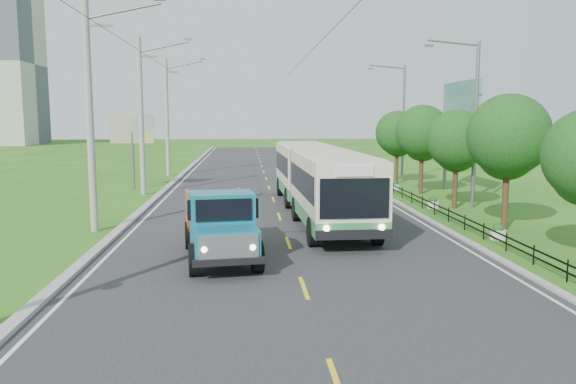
{
  "coord_description": "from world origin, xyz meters",
  "views": [
    {
      "loc": [
        -1.66,
        -15.78,
        4.92
      ],
      "look_at": [
        0.08,
        7.14,
        1.9
      ],
      "focal_mm": 35.0,
      "sensor_mm": 36.0,
      "label": 1
    }
  ],
  "objects": [
    {
      "name": "railing_right",
      "position": [
        8.0,
        14.0,
        0.3
      ],
      "size": [
        0.04,
        40.0,
        0.6
      ],
      "primitive_type": "cube",
      "color": "black",
      "rests_on": "ground"
    },
    {
      "name": "billboard_right",
      "position": [
        12.3,
        20.0,
        5.34
      ],
      "size": [
        0.24,
        6.0,
        7.3
      ],
      "color": "slate",
      "rests_on": "ground"
    },
    {
      "name": "tree_fourth",
      "position": [
        9.86,
        14.14,
        3.59
      ],
      "size": [
        3.24,
        3.31,
        5.4
      ],
      "color": "#382314",
      "rests_on": "ground"
    },
    {
      "name": "dump_truck",
      "position": [
        -2.58,
        3.69,
        1.4
      ],
      "size": [
        2.98,
        6.12,
        2.47
      ],
      "rotation": [
        0.0,
        0.0,
        0.13
      ],
      "color": "#156B83",
      "rests_on": "ground"
    },
    {
      "name": "planter_near",
      "position": [
        8.6,
        6.0,
        0.29
      ],
      "size": [
        0.64,
        0.64,
        0.67
      ],
      "color": "silver",
      "rests_on": "ground"
    },
    {
      "name": "tree_third",
      "position": [
        9.86,
        8.14,
        3.99
      ],
      "size": [
        3.6,
        3.62,
        6.0
      ],
      "color": "#382314",
      "rests_on": "ground"
    },
    {
      "name": "road",
      "position": [
        0.0,
        20.0,
        0.01
      ],
      "size": [
        14.0,
        120.0,
        0.02
      ],
      "primitive_type": "cube",
      "color": "#28282B",
      "rests_on": "ground"
    },
    {
      "name": "pole_mid",
      "position": [
        -8.26,
        21.0,
        5.09
      ],
      "size": [
        3.51,
        0.32,
        10.0
      ],
      "color": "gray",
      "rests_on": "ground"
    },
    {
      "name": "planter_mid",
      "position": [
        8.6,
        14.0,
        0.29
      ],
      "size": [
        0.64,
        0.64,
        0.67
      ],
      "color": "silver",
      "rests_on": "ground"
    },
    {
      "name": "tree_fifth",
      "position": [
        9.86,
        20.14,
        3.85
      ],
      "size": [
        3.48,
        3.52,
        5.8
      ],
      "color": "#382314",
      "rests_on": "ground"
    },
    {
      "name": "curb_right",
      "position": [
        7.15,
        20.0,
        0.05
      ],
      "size": [
        0.3,
        120.0,
        0.1
      ],
      "primitive_type": "cube",
      "color": "#9E9E99",
      "rests_on": "ground"
    },
    {
      "name": "curb_left",
      "position": [
        -7.2,
        20.0,
        0.07
      ],
      "size": [
        0.4,
        120.0,
        0.15
      ],
      "primitive_type": "cube",
      "color": "#9E9E99",
      "rests_on": "ground"
    },
    {
      "name": "streetlight_far",
      "position": [
        10.64,
        28.0,
        4.9
      ],
      "size": [
        3.02,
        0.2,
        9.07
      ],
      "color": "slate",
      "rests_on": "ground"
    },
    {
      "name": "billboard_left",
      "position": [
        -9.5,
        24.0,
        3.87
      ],
      "size": [
        3.0,
        0.2,
        5.2
      ],
      "color": "slate",
      "rests_on": "ground"
    },
    {
      "name": "pole_near",
      "position": [
        -8.26,
        9.0,
        5.09
      ],
      "size": [
        3.51,
        0.32,
        10.0
      ],
      "color": "gray",
      "rests_on": "ground"
    },
    {
      "name": "edge_line_left",
      "position": [
        -6.65,
        20.0,
        0.02
      ],
      "size": [
        0.12,
        120.0,
        0.0
      ],
      "primitive_type": "cube",
      "color": "silver",
      "rests_on": "road"
    },
    {
      "name": "edge_line_right",
      "position": [
        6.65,
        20.0,
        0.02
      ],
      "size": [
        0.12,
        120.0,
        0.0
      ],
      "primitive_type": "cube",
      "color": "silver",
      "rests_on": "road"
    },
    {
      "name": "tree_back",
      "position": [
        9.86,
        26.14,
        3.65
      ],
      "size": [
        3.3,
        3.36,
        5.5
      ],
      "color": "#382314",
      "rests_on": "ground"
    },
    {
      "name": "centre_dash",
      "position": [
        0.0,
        0.0,
        0.02
      ],
      "size": [
        0.12,
        2.2,
        0.0
      ],
      "primitive_type": "cube",
      "color": "yellow",
      "rests_on": "road"
    },
    {
      "name": "ground",
      "position": [
        0.0,
        0.0,
        0.0
      ],
      "size": [
        240.0,
        240.0,
        0.0
      ],
      "primitive_type": "plane",
      "color": "#256317",
      "rests_on": "ground"
    },
    {
      "name": "streetlight_mid",
      "position": [
        10.64,
        14.0,
        4.9
      ],
      "size": [
        3.02,
        0.2,
        9.07
      ],
      "color": "slate",
      "rests_on": "ground"
    },
    {
      "name": "bus",
      "position": [
        1.98,
        12.43,
        2.02
      ],
      "size": [
        3.28,
        17.45,
        3.35
      ],
      "rotation": [
        0.0,
        0.0,
        0.03
      ],
      "color": "#33814B",
      "rests_on": "ground"
    },
    {
      "name": "pole_far",
      "position": [
        -8.26,
        33.0,
        5.09
      ],
      "size": [
        3.51,
        0.32,
        10.0
      ],
      "color": "gray",
      "rests_on": "ground"
    },
    {
      "name": "planter_far",
      "position": [
        8.6,
        22.0,
        0.29
      ],
      "size": [
        0.64,
        0.64,
        0.67
      ],
      "color": "silver",
      "rests_on": "ground"
    }
  ]
}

